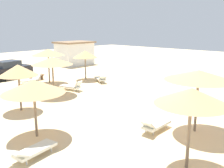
# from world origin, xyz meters

# --- Properties ---
(ground_plane) EXTENTS (80.00, 80.00, 0.00)m
(ground_plane) POSITION_xyz_m (0.00, 0.00, 0.00)
(ground_plane) COLOR beige
(parasol_0) EXTENTS (2.78, 2.78, 2.64)m
(parasol_0) POSITION_xyz_m (-6.37, 1.82, 2.33)
(parasol_0) COLOR #75604C
(parasol_0) RESTS_ON ground
(parasol_1) EXTENTS (3.12, 3.12, 2.97)m
(parasol_1) POSITION_xyz_m (-0.92, -3.24, 2.70)
(parasol_1) COLOR #75604C
(parasol_1) RESTS_ON ground
(parasol_2) EXTENTS (2.31, 2.31, 2.74)m
(parasol_2) POSITION_xyz_m (3.68, 9.78, 2.39)
(parasol_2) COLOR #75604C
(parasol_2) RESTS_ON ground
(parasol_3) EXTENTS (2.50, 2.50, 2.92)m
(parasol_3) POSITION_xyz_m (-4.19, -4.46, 2.63)
(parasol_3) COLOR #75604C
(parasol_3) RESTS_ON ground
(parasol_4) EXTENTS (2.95, 2.95, 2.77)m
(parasol_4) POSITION_xyz_m (-1.58, 7.39, 2.49)
(parasol_4) COLOR #75604C
(parasol_4) RESTS_ON ground
(parasol_5) EXTENTS (2.84, 2.84, 3.02)m
(parasol_5) POSITION_xyz_m (0.41, 10.90, 2.73)
(parasol_5) COLOR #75604C
(parasol_5) RESTS_ON ground
(parasol_6) EXTENTS (2.23, 2.23, 2.77)m
(parasol_6) POSITION_xyz_m (-5.03, 5.78, 2.43)
(parasol_6) COLOR #75604C
(parasol_6) RESTS_ON ground
(lounger_0) EXTENTS (1.99, 0.92, 0.63)m
(lounger_0) POSITION_xyz_m (-7.54, 0.18, 0.31)
(lounger_0) COLOR silver
(lounger_0) RESTS_ON ground
(lounger_1) EXTENTS (1.88, 0.64, 0.74)m
(lounger_1) POSITION_xyz_m (-2.20, -1.83, 0.32)
(lounger_1) COLOR silver
(lounger_1) RESTS_ON ground
(lounger_2) EXTENTS (1.45, 1.97, 0.71)m
(lounger_2) POSITION_xyz_m (3.79, 7.88, 0.32)
(lounger_2) COLOR silver
(lounger_2) RESTS_ON ground
(lounger_4) EXTENTS (1.08, 1.94, 0.81)m
(lounger_4) POSITION_xyz_m (0.11, 7.43, 0.33)
(lounger_4) COLOR silver
(lounger_4) RESTS_ON ground
(lounger_5) EXTENTS (1.91, 0.85, 0.80)m
(lounger_5) POSITION_xyz_m (-0.63, 12.08, 0.33)
(lounger_5) COLOR silver
(lounger_5) RESTS_ON ground
(bench_0) EXTENTS (1.52, 0.48, 0.49)m
(bench_0) POSITION_xyz_m (0.23, 12.78, 0.35)
(bench_0) COLOR brown
(bench_0) RESTS_ON ground
(parked_car) EXTENTS (4.18, 2.37, 1.72)m
(parked_car) POSITION_xyz_m (-0.92, 15.57, 0.82)
(parked_car) COLOR black
(parked_car) RESTS_ON ground
(beach_cabana) EXTENTS (4.71, 3.35, 3.02)m
(beach_cabana) POSITION_xyz_m (9.03, 17.91, 1.53)
(beach_cabana) COLOR white
(beach_cabana) RESTS_ON ground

